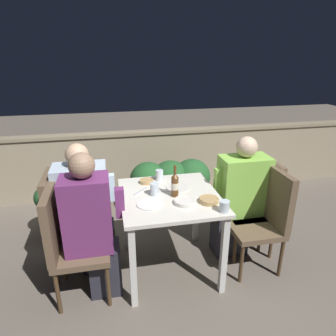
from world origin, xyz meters
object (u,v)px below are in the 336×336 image
(chair_left_far, at_px, (63,217))
(chair_right_near, at_px, (266,213))
(person_blue_shirt, at_px, (87,210))
(person_purple_stripe, at_px, (93,227))
(chair_right_far, at_px, (258,200))
(person_green_blouse, at_px, (239,198))
(chair_left_near, at_px, (66,238))
(beer_bottle, at_px, (175,185))
(potted_plant, at_px, (50,206))

(chair_left_far, relative_size, chair_right_near, 1.00)
(chair_left_far, xyz_separation_m, person_blue_shirt, (0.21, 0.00, 0.05))
(person_purple_stripe, xyz_separation_m, person_blue_shirt, (-0.06, 0.33, -0.02))
(chair_right_far, distance_m, person_green_blouse, 0.21)
(chair_right_far, relative_size, person_green_blouse, 0.79)
(chair_left_near, xyz_separation_m, person_green_blouse, (1.55, 0.29, 0.04))
(chair_left_far, distance_m, chair_right_far, 1.81)
(chair_left_near, xyz_separation_m, beer_bottle, (0.89, 0.13, 0.31))
(potted_plant, bearing_deg, person_purple_stripe, -61.73)
(chair_left_far, xyz_separation_m, potted_plant, (-0.22, 0.56, -0.17))
(potted_plant, bearing_deg, beer_bottle, -33.22)
(chair_left_far, xyz_separation_m, person_green_blouse, (1.61, -0.04, 0.04))
(person_purple_stripe, bearing_deg, person_green_blouse, 12.05)
(chair_left_near, distance_m, chair_left_far, 0.33)
(chair_left_near, bearing_deg, chair_left_far, 100.00)
(beer_bottle, bearing_deg, chair_left_near, -171.50)
(beer_bottle, height_order, potted_plant, beer_bottle)
(person_green_blouse, bearing_deg, beer_bottle, -166.89)
(beer_bottle, bearing_deg, person_purple_stripe, -168.99)
(person_purple_stripe, distance_m, person_blue_shirt, 0.34)
(person_blue_shirt, xyz_separation_m, potted_plant, (-0.42, 0.56, -0.22))
(chair_right_near, distance_m, person_green_blouse, 0.30)
(person_purple_stripe, height_order, person_blue_shirt, person_purple_stripe)
(chair_right_far, bearing_deg, person_blue_shirt, 178.45)
(person_blue_shirt, xyz_separation_m, person_green_blouse, (1.40, -0.04, -0.01))
(person_blue_shirt, bearing_deg, chair_left_near, -114.32)
(person_blue_shirt, relative_size, chair_right_near, 1.27)
(chair_left_near, height_order, person_green_blouse, person_green_blouse)
(chair_left_far, relative_size, potted_plant, 1.54)
(chair_right_near, bearing_deg, person_purple_stripe, -178.70)
(chair_left_near, height_order, person_blue_shirt, person_blue_shirt)
(chair_right_far, bearing_deg, person_green_blouse, 180.00)
(person_purple_stripe, relative_size, chair_right_near, 1.30)
(chair_left_near, bearing_deg, person_blue_shirt, 65.68)
(chair_right_far, bearing_deg, chair_left_near, -170.73)
(chair_right_far, xyz_separation_m, potted_plant, (-2.03, 0.61, -0.17))
(chair_left_far, bearing_deg, person_blue_shirt, 0.00)
(person_green_blouse, relative_size, beer_bottle, 4.32)
(chair_right_far, distance_m, potted_plant, 2.13)
(person_blue_shirt, relative_size, beer_bottle, 4.36)
(person_purple_stripe, relative_size, chair_left_far, 1.30)
(beer_bottle, bearing_deg, person_blue_shirt, 165.05)
(chair_right_near, height_order, person_green_blouse, person_green_blouse)
(beer_bottle, bearing_deg, chair_right_far, 10.05)
(chair_left_near, distance_m, person_green_blouse, 1.58)
(chair_left_near, xyz_separation_m, person_purple_stripe, (0.21, -0.00, 0.07))
(potted_plant, bearing_deg, person_green_blouse, -18.43)
(person_green_blouse, height_order, beer_bottle, person_green_blouse)
(potted_plant, bearing_deg, chair_left_far, -69.04)
(chair_left_far, bearing_deg, chair_left_near, -80.00)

